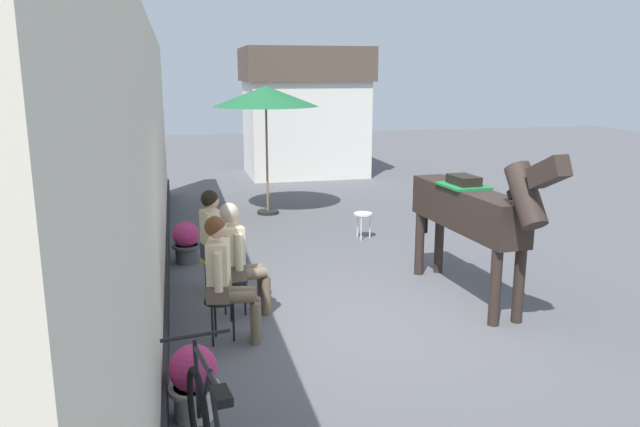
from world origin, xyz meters
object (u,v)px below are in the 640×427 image
at_px(spare_stool_white, 363,216).
at_px(seated_visitor_far, 217,236).
at_px(seated_visitor_near, 225,273).
at_px(saddled_horse_center, 472,211).
at_px(cafe_parasol, 266,97).
at_px(seated_visitor_middle, 238,254).
at_px(flower_planter_farthest, 186,241).
at_px(flower_planter_nearest, 194,380).

bearing_deg(spare_stool_white, seated_visitor_far, -140.23).
bearing_deg(seated_visitor_near, saddled_horse_center, 10.88).
distance_m(cafe_parasol, spare_stool_white, 3.32).
distance_m(seated_visitor_middle, flower_planter_farthest, 2.44).
bearing_deg(cafe_parasol, seated_visitor_middle, -102.12).
bearing_deg(seated_visitor_near, spare_stool_white, 54.31).
distance_m(saddled_horse_center, flower_planter_nearest, 4.15).
xyz_separation_m(seated_visitor_far, spare_stool_white, (2.65, 2.20, -0.38)).
bearing_deg(seated_visitor_far, cafe_parasol, 73.66).
height_order(seated_visitor_middle, flower_planter_farthest, seated_visitor_middle).
bearing_deg(saddled_horse_center, spare_stool_white, 98.02).
bearing_deg(saddled_horse_center, seated_visitor_middle, 178.39).
relative_size(seated_visitor_far, flower_planter_nearest, 2.17).
height_order(flower_planter_nearest, spare_stool_white, flower_planter_nearest).
height_order(seated_visitor_middle, flower_planter_nearest, seated_visitor_middle).
bearing_deg(saddled_horse_center, seated_visitor_far, 163.35).
height_order(seated_visitor_near, seated_visitor_far, same).
height_order(flower_planter_farthest, spare_stool_white, flower_planter_farthest).
distance_m(saddled_horse_center, cafe_parasol, 5.87).
relative_size(seated_visitor_near, flower_planter_nearest, 2.17).
xyz_separation_m(seated_visitor_middle, flower_planter_farthest, (-0.55, 2.33, -0.44)).
height_order(seated_visitor_near, flower_planter_farthest, seated_visitor_near).
height_order(seated_visitor_far, flower_planter_nearest, seated_visitor_far).
relative_size(seated_visitor_middle, seated_visitor_far, 1.00).
relative_size(saddled_horse_center, flower_planter_farthest, 4.68).
bearing_deg(cafe_parasol, saddled_horse_center, -72.17).
xyz_separation_m(flower_planter_farthest, spare_stool_white, (3.03, 0.72, 0.07)).
relative_size(seated_visitor_far, spare_stool_white, 3.02).
bearing_deg(seated_visitor_near, seated_visitor_middle, 73.26).
xyz_separation_m(seated_visitor_far, flower_planter_nearest, (-0.42, -2.97, -0.44)).
distance_m(seated_visitor_near, cafe_parasol, 6.42).
bearing_deg(seated_visitor_near, cafe_parasol, 77.35).
xyz_separation_m(seated_visitor_near, seated_visitor_far, (0.03, 1.52, 0.00)).
relative_size(seated_visitor_middle, cafe_parasol, 0.54).
relative_size(cafe_parasol, spare_stool_white, 5.61).
bearing_deg(flower_planter_farthest, flower_planter_nearest, -90.59).
height_order(seated_visitor_far, flower_planter_farthest, seated_visitor_far).
relative_size(flower_planter_nearest, cafe_parasol, 0.25).
bearing_deg(seated_visitor_far, spare_stool_white, 39.77).
height_order(seated_visitor_far, saddled_horse_center, saddled_horse_center).
height_order(seated_visitor_far, spare_stool_white, seated_visitor_far).
distance_m(seated_visitor_near, seated_visitor_far, 1.52).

